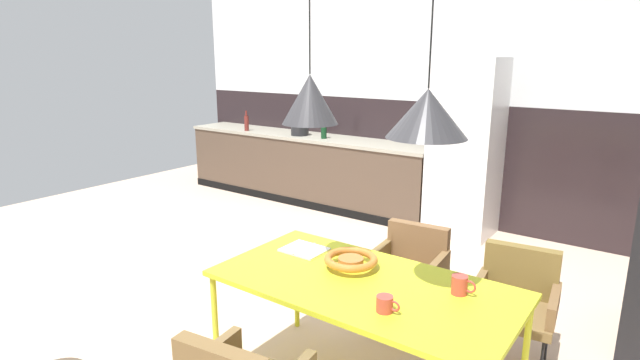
{
  "coord_description": "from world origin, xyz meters",
  "views": [
    {
      "loc": [
        2.67,
        -2.75,
        1.94
      ],
      "look_at": [
        0.18,
        0.67,
        0.88
      ],
      "focal_mm": 27.95,
      "sensor_mm": 36.0,
      "label": 1
    }
  ],
  "objects_px": {
    "cooking_pot": "(300,130)",
    "pendant_lamp_over_table_near": "(310,99)",
    "dining_table": "(363,289)",
    "bottle_vinegar_dark": "(430,139)",
    "refrigerator_column": "(465,148)",
    "open_book": "(304,250)",
    "pendant_lamp_over_table_far": "(427,113)",
    "mug_white_ceramic": "(385,304)",
    "armchair_facing_counter": "(516,294)",
    "armchair_head_of_table": "(411,262)",
    "bottle_spice_small": "(247,123)",
    "mug_glass_clear": "(460,285)",
    "fruit_bowl": "(351,260)",
    "bottle_oil_tall": "(324,130)"
  },
  "relations": [
    {
      "from": "armchair_facing_counter",
      "to": "bottle_vinegar_dark",
      "type": "xyz_separation_m",
      "value": [
        -1.63,
        2.26,
        0.53
      ]
    },
    {
      "from": "refrigerator_column",
      "to": "cooking_pot",
      "type": "distance_m",
      "value": 2.24
    },
    {
      "from": "armchair_facing_counter",
      "to": "cooking_pot",
      "type": "xyz_separation_m",
      "value": [
        -3.41,
        2.11,
        0.5
      ]
    },
    {
      "from": "refrigerator_column",
      "to": "open_book",
      "type": "relative_size",
      "value": 7.27
    },
    {
      "from": "cooking_pot",
      "to": "pendant_lamp_over_table_near",
      "type": "distance_m",
      "value": 3.97
    },
    {
      "from": "refrigerator_column",
      "to": "open_book",
      "type": "height_order",
      "value": "refrigerator_column"
    },
    {
      "from": "dining_table",
      "to": "bottle_spice_small",
      "type": "relative_size",
      "value": 5.87
    },
    {
      "from": "bottle_oil_tall",
      "to": "refrigerator_column",
      "type": "bearing_deg",
      "value": 2.94
    },
    {
      "from": "bottle_spice_small",
      "to": "pendant_lamp_over_table_far",
      "type": "relative_size",
      "value": 0.23
    },
    {
      "from": "fruit_bowl",
      "to": "bottle_spice_small",
      "type": "distance_m",
      "value": 4.46
    },
    {
      "from": "armchair_facing_counter",
      "to": "dining_table",
      "type": "bearing_deg",
      "value": 48.21
    },
    {
      "from": "armchair_facing_counter",
      "to": "pendant_lamp_over_table_far",
      "type": "bearing_deg",
      "value": 66.05
    },
    {
      "from": "mug_white_ceramic",
      "to": "bottle_vinegar_dark",
      "type": "distance_m",
      "value": 3.59
    },
    {
      "from": "fruit_bowl",
      "to": "bottle_vinegar_dark",
      "type": "relative_size",
      "value": 1.27
    },
    {
      "from": "armchair_head_of_table",
      "to": "mug_white_ceramic",
      "type": "relative_size",
      "value": 5.93
    },
    {
      "from": "fruit_bowl",
      "to": "mug_white_ceramic",
      "type": "relative_size",
      "value": 2.54
    },
    {
      "from": "bottle_vinegar_dark",
      "to": "bottle_oil_tall",
      "type": "relative_size",
      "value": 0.97
    },
    {
      "from": "bottle_oil_tall",
      "to": "pendant_lamp_over_table_near",
      "type": "relative_size",
      "value": 0.22
    },
    {
      "from": "armchair_head_of_table",
      "to": "cooking_pot",
      "type": "xyz_separation_m",
      "value": [
        -2.66,
        2.07,
        0.49
      ]
    },
    {
      "from": "bottle_vinegar_dark",
      "to": "dining_table",
      "type": "bearing_deg",
      "value": -71.95
    },
    {
      "from": "dining_table",
      "to": "pendant_lamp_over_table_near",
      "type": "bearing_deg",
      "value": -172.45
    },
    {
      "from": "dining_table",
      "to": "bottle_vinegar_dark",
      "type": "bearing_deg",
      "value": 108.05
    },
    {
      "from": "bottle_spice_small",
      "to": "fruit_bowl",
      "type": "bearing_deg",
      "value": -38.06
    },
    {
      "from": "armchair_head_of_table",
      "to": "bottle_spice_small",
      "type": "height_order",
      "value": "bottle_spice_small"
    },
    {
      "from": "refrigerator_column",
      "to": "open_book",
      "type": "xyz_separation_m",
      "value": [
        0.02,
        -2.87,
        -0.23
      ]
    },
    {
      "from": "open_book",
      "to": "bottle_spice_small",
      "type": "distance_m",
      "value": 4.13
    },
    {
      "from": "mug_white_ceramic",
      "to": "bottle_vinegar_dark",
      "type": "bearing_deg",
      "value": 110.84
    },
    {
      "from": "armchair_facing_counter",
      "to": "pendant_lamp_over_table_far",
      "type": "distance_m",
      "value": 1.51
    },
    {
      "from": "armchair_head_of_table",
      "to": "mug_glass_clear",
      "type": "bearing_deg",
      "value": 125.37
    },
    {
      "from": "dining_table",
      "to": "mug_white_ceramic",
      "type": "height_order",
      "value": "mug_white_ceramic"
    },
    {
      "from": "mug_glass_clear",
      "to": "bottle_oil_tall",
      "type": "xyz_separation_m",
      "value": [
        -2.87,
        2.77,
        0.24
      ]
    },
    {
      "from": "refrigerator_column",
      "to": "bottle_vinegar_dark",
      "type": "height_order",
      "value": "refrigerator_column"
    },
    {
      "from": "open_book",
      "to": "cooking_pot",
      "type": "bearing_deg",
      "value": 128.78
    },
    {
      "from": "armchair_facing_counter",
      "to": "pendant_lamp_over_table_near",
      "type": "distance_m",
      "value": 1.8
    },
    {
      "from": "pendant_lamp_over_table_near",
      "to": "pendant_lamp_over_table_far",
      "type": "bearing_deg",
      "value": 2.1
    },
    {
      "from": "pendant_lamp_over_table_far",
      "to": "armchair_head_of_table",
      "type": "bearing_deg",
      "value": 117.22
    },
    {
      "from": "mug_white_ceramic",
      "to": "open_book",
      "type": "bearing_deg",
      "value": 154.11
    },
    {
      "from": "mug_glass_clear",
      "to": "bottle_vinegar_dark",
      "type": "bearing_deg",
      "value": 116.91
    },
    {
      "from": "cooking_pot",
      "to": "pendant_lamp_over_table_far",
      "type": "distance_m",
      "value": 4.39
    },
    {
      "from": "bottle_oil_tall",
      "to": "pendant_lamp_over_table_far",
      "type": "xyz_separation_m",
      "value": [
        2.72,
        -2.96,
        0.66
      ]
    },
    {
      "from": "armchair_head_of_table",
      "to": "cooking_pot",
      "type": "height_order",
      "value": "cooking_pot"
    },
    {
      "from": "dining_table",
      "to": "mug_white_ceramic",
      "type": "bearing_deg",
      "value": -41.0
    },
    {
      "from": "mug_white_ceramic",
      "to": "pendant_lamp_over_table_near",
      "type": "distance_m",
      "value": 1.13
    },
    {
      "from": "cooking_pot",
      "to": "pendant_lamp_over_table_near",
      "type": "xyz_separation_m",
      "value": [
        2.47,
        -3.02,
        0.73
      ]
    },
    {
      "from": "dining_table",
      "to": "pendant_lamp_over_table_far",
      "type": "relative_size",
      "value": 1.38
    },
    {
      "from": "armchair_head_of_table",
      "to": "armchair_facing_counter",
      "type": "distance_m",
      "value": 0.75
    },
    {
      "from": "armchair_head_of_table",
      "to": "cooking_pot",
      "type": "bearing_deg",
      "value": -42.91
    },
    {
      "from": "armchair_head_of_table",
      "to": "pendant_lamp_over_table_far",
      "type": "relative_size",
      "value": 0.61
    },
    {
      "from": "open_book",
      "to": "pendant_lamp_over_table_near",
      "type": "bearing_deg",
      "value": -44.82
    },
    {
      "from": "fruit_bowl",
      "to": "mug_white_ceramic",
      "type": "xyz_separation_m",
      "value": [
        0.41,
        -0.33,
        -0.01
      ]
    }
  ]
}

